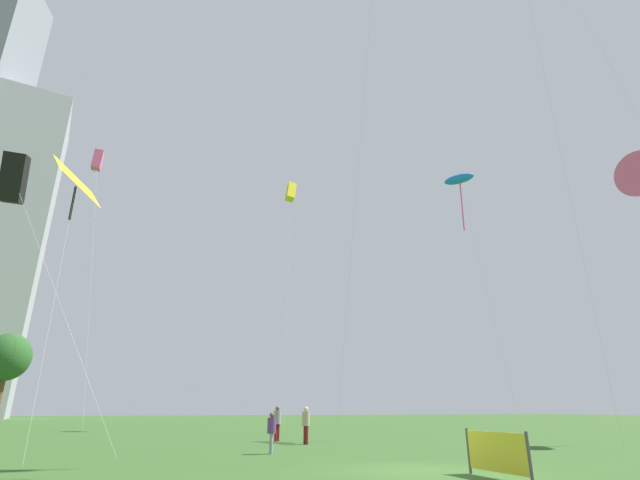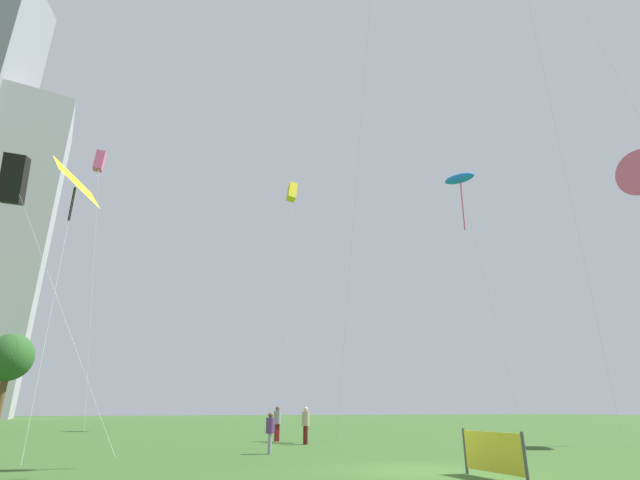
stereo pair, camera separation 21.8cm
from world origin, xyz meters
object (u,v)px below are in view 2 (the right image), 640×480
Objects in this scene: kite_flying_8 at (77,182)px; kite_flying_4 at (460,180)px; person_standing_2 at (270,430)px; person_standing_1 at (306,422)px; person_standing_0 at (277,421)px; kite_flying_1 at (292,192)px; park_tree_0 at (9,358)px; event_banner at (493,452)px; kite_flying_6 at (99,161)px; kite_flying_5 at (14,179)px.

kite_flying_4 is at bearing 8.94° from kite_flying_8.
kite_flying_8 is (-9.13, 1.61, 10.62)m from person_standing_2.
kite_flying_4 reaches higher than person_standing_1.
person_standing_2 is (-2.20, -7.57, -0.17)m from person_standing_0.
kite_flying_1 is at bearing -3.99° from person_standing_2.
kite_flying_1 is 30.06m from park_tree_0.
kite_flying_8 is (-16.31, -22.13, -12.21)m from kite_flying_1.
kite_flying_4 reaches higher than kite_flying_8.
person_standing_0 is 0.81× the size of event_banner.
person_standing_1 is 40.34m from kite_flying_6.
kite_flying_6 is at bearing 137.93° from kite_flying_4.
kite_flying_6 is at bearing 161.18° from kite_flying_1.
person_standing_1 is 19.06m from kite_flying_5.
kite_flying_6 is at bearing 40.63° from park_tree_0.
kite_flying_6 reaches higher than person_standing_1.
kite_flying_1 reaches higher than kite_flying_4.
kite_flying_5 reaches higher than park_tree_0.
kite_flying_1 is at bearing 112.86° from kite_flying_4.
kite_flying_5 is (-19.53, -19.69, -11.42)m from kite_flying_1.
person_standing_0 is at bearing 95.87° from event_banner.
kite_flying_5 is 0.47× the size of kite_flying_6.
person_standing_1 is at bearing -176.83° from kite_flying_4.
kite_flying_4 is (12.71, -2.17, 16.50)m from person_standing_0.
park_tree_0 is (-16.68, 27.51, 4.94)m from person_standing_2.
park_tree_0 reaches higher than event_banner.
kite_flying_4 is 27.80m from kite_flying_5.
park_tree_0 is at bearing -148.66° from person_standing_1.
person_standing_2 is at bearing -160.12° from kite_flying_4.
kite_flying_6 is at bearing 113.17° from event_banner.
person_standing_2 is 0.06× the size of kite_flying_1.
person_standing_2 is 23.01m from kite_flying_4.
kite_flying_6 is (-20.22, 6.89, 3.74)m from kite_flying_1.
kite_flying_5 reaches higher than person_standing_0.
person_standing_2 is 14.09m from kite_flying_8.
person_standing_1 is 1.15× the size of person_standing_2.
person_standing_0 is at bearing -107.11° from kite_flying_1.
event_banner is (16.95, -39.60, -26.85)m from kite_flying_6.
kite_flying_6 reaches higher than park_tree_0.
park_tree_0 is at bearing 100.47° from kite_flying_5.
kite_flying_1 is 1.97× the size of kite_flying_8.
park_tree_0 reaches higher than person_standing_2.
person_standing_0 is 1.03× the size of person_standing_1.
kite_flying_5 is 23.88m from event_banner.
kite_flying_8 is at bearing 92.82° from person_standing_2.
person_standing_2 is at bearing 41.37° from person_standing_0.
kite_flying_1 reaches higher than kite_flying_5.
kite_flying_4 is at bearing 52.52° from event_banner.
kite_flying_4 is (14.92, 5.39, 16.67)m from person_standing_2.
park_tree_0 is (-18.88, 19.94, 4.77)m from person_standing_0.
person_standing_0 is 27.88m from park_tree_0.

